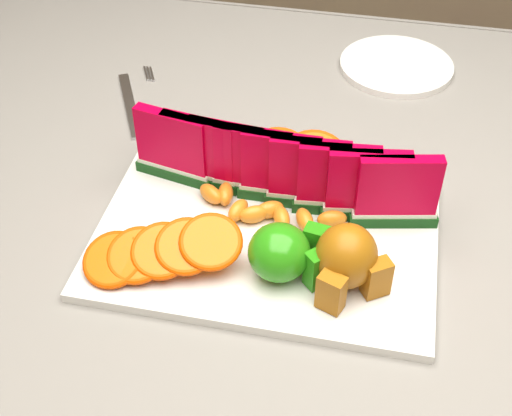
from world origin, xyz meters
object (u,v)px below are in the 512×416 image
at_px(apple_cluster, 286,253).
at_px(pear_cluster, 347,259).
at_px(platter, 267,231).
at_px(fork, 132,102).
at_px(side_plate, 396,66).

relative_size(apple_cluster, pear_cluster, 1.20).
relative_size(platter, pear_cluster, 4.51).
distance_m(apple_cluster, fork, 0.42).
distance_m(pear_cluster, side_plate, 0.49).
xyz_separation_m(platter, fork, (-0.25, 0.23, -0.00)).
xyz_separation_m(side_plate, fork, (-0.38, -0.18, -0.00)).
height_order(platter, fork, platter).
bearing_deg(pear_cluster, platter, 145.05).
distance_m(platter, fork, 0.34).
xyz_separation_m(platter, apple_cluster, (0.03, -0.07, 0.04)).
xyz_separation_m(pear_cluster, side_plate, (0.03, 0.48, -0.05)).
height_order(platter, pear_cluster, pear_cluster).
distance_m(side_plate, fork, 0.42).
relative_size(platter, apple_cluster, 3.75).
relative_size(platter, side_plate, 2.10).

